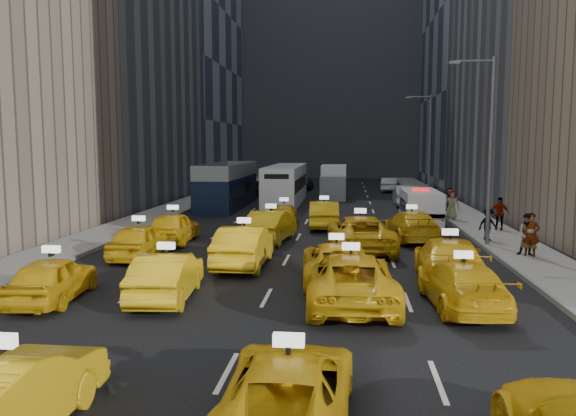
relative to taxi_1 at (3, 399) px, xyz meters
name	(u,v)px	position (x,y,z in m)	size (l,w,h in m)	color
ground	(256,316)	(3.05, 7.24, -0.77)	(160.00, 160.00, 0.00)	black
sidewalk_west	(171,209)	(-7.45, 32.24, -0.70)	(3.00, 90.00, 0.15)	gray
sidewalk_east	(459,213)	(13.55, 32.24, -0.70)	(3.00, 90.00, 0.15)	gray
curb_west	(190,210)	(-6.00, 32.24, -0.68)	(0.15, 90.00, 0.18)	slate
curb_east	(438,213)	(12.10, 32.24, -0.68)	(0.15, 90.00, 0.18)	slate
building_west_far	(162,13)	(-17.45, 61.24, 20.23)	(16.00, 22.00, 42.00)	#2D3847
building_backdrop	(332,44)	(3.05, 79.24, 19.23)	(30.00, 12.00, 40.00)	slate
streetlight_near	(488,145)	(12.23, 19.24, 4.15)	(2.15, 0.22, 9.00)	#595B60
streetlight_far	(428,144)	(12.23, 39.24, 4.15)	(2.15, 0.22, 9.00)	#595B60
taxi_1	(3,399)	(0.00, 0.00, 0.00)	(1.63, 4.68, 1.54)	gold
taxi_2	(289,389)	(4.63, 1.06, -0.10)	(2.24, 4.85, 1.35)	gold
taxi_4	(53,279)	(-3.61, 8.17, -0.05)	(1.71, 4.24, 1.45)	gold
taxi_5	(167,276)	(-0.09, 8.78, -0.01)	(1.60, 4.59, 1.51)	gold
taxi_6	(351,279)	(5.75, 8.80, 0.03)	(2.66, 5.77, 1.60)	gold
taxi_7	(462,285)	(9.12, 8.75, -0.06)	(1.99, 4.90, 1.42)	gold
taxi_8	(139,241)	(-3.35, 14.96, -0.01)	(1.81, 4.49, 1.53)	gold
taxi_9	(244,246)	(1.49, 13.83, 0.06)	(1.77, 5.06, 1.67)	gold
taxi_10	(336,262)	(5.26, 11.65, -0.06)	(2.37, 5.15, 1.43)	gold
taxi_11	(449,261)	(9.25, 11.75, 0.05)	(2.30, 5.67, 1.64)	gold
taxi_12	(173,227)	(-3.03, 18.74, 0.02)	(1.88, 4.66, 1.59)	gold
taxi_13	(271,226)	(1.78, 19.76, 0.03)	(1.69, 4.85, 1.60)	gold
taxi_14	(360,233)	(6.24, 17.60, 0.06)	(2.77, 6.01, 1.67)	gold
taxi_15	(411,226)	(8.93, 20.83, -0.01)	(2.14, 5.26, 1.53)	gold
taxi_16	(284,214)	(1.79, 25.55, -0.09)	(1.62, 4.02, 1.37)	gold
taxi_17	(324,215)	(4.28, 24.70, 0.02)	(1.68, 4.80, 1.58)	gold
nypd_van	(420,209)	(10.05, 26.18, 0.27)	(2.75, 5.60, 2.31)	silver
double_decker	(228,186)	(-3.73, 34.94, 0.92)	(3.99, 11.93, 3.40)	black
city_bus	(286,185)	(0.53, 37.98, 0.80)	(2.96, 12.38, 3.18)	silver
box_truck	(334,182)	(4.38, 43.34, 0.71)	(2.69, 6.72, 3.01)	silver
misc_car_0	(406,196)	(10.29, 37.23, 0.06)	(1.76, 5.05, 1.66)	#A9ADB1
misc_car_1	(259,188)	(-2.95, 45.83, -0.07)	(2.31, 5.01, 1.39)	black
misc_car_2	(337,183)	(4.51, 53.39, -0.04)	(2.04, 5.01, 1.45)	slate
misc_car_3	(305,184)	(1.08, 52.25, -0.10)	(1.58, 3.92, 1.34)	black
misc_car_4	(389,185)	(10.00, 50.84, -0.04)	(1.55, 4.45, 1.46)	#B5B9BE
pedestrian_0	(531,234)	(13.50, 16.46, 0.31)	(0.68, 0.45, 1.87)	gray
pedestrian_1	(528,235)	(13.40, 16.54, 0.29)	(0.89, 0.49, 1.83)	gray
pedestrian_2	(488,224)	(12.64, 20.33, 0.18)	(1.04, 0.43, 1.61)	gray
pedestrian_3	(499,213)	(14.14, 24.03, 0.30)	(1.08, 0.49, 1.85)	gray
pedestrian_4	(452,204)	(12.31, 28.31, 0.33)	(0.93, 0.51, 1.90)	gray
pedestrian_5	(450,199)	(13.03, 33.09, 0.21)	(1.55, 0.45, 1.67)	gray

